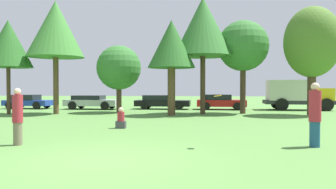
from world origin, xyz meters
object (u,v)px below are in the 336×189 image
Objects in this scene: bystander_sitting at (121,120)px; tree_4 at (203,27)px; tree_0 at (8,44)px; parked_car_blue at (27,101)px; person_thrower at (18,116)px; tree_5 at (243,46)px; delivery_truck_yellow at (296,94)px; parked_car_silver at (92,102)px; parked_car_black at (162,102)px; person_catcher at (315,114)px; tree_1 at (56,29)px; tree_3 at (171,45)px; frisbee at (218,96)px; parked_car_red at (220,102)px; tree_2 at (119,68)px; tree_6 at (312,43)px.

tree_4 is (3.84, 7.86, 5.51)m from bystander_sitting.
parked_car_blue is at bearing 106.83° from tree_0.
person_thrower is 16.04m from tree_5.
tree_5 is 1.19× the size of delivery_truck_yellow.
person_thrower is 13.70m from tree_0.
parked_car_black is (5.83, 0.54, -0.02)m from parked_car_silver.
person_catcher is 20.12m from parked_car_silver.
bystander_sitting is 0.23× the size of parked_car_blue.
tree_0 is at bearing 143.74° from bystander_sitting.
person_thrower is 0.23× the size of tree_1.
person_thrower is at bearing -126.03° from delivery_truck_yellow.
person_catcher reaches higher than person_thrower.
tree_0 is 11.07m from tree_3.
frisbee is 17.26m from parked_car_black.
person_catcher is at bearing -102.49° from delivery_truck_yellow.
tree_1 is 1.91× the size of parked_car_red.
tree_1 is (-12.93, 11.04, 4.75)m from person_catcher.
parked_car_blue is at bearing 163.00° from tree_4.
tree_3 is 7.95m from parked_car_red.
frisbee is 0.26× the size of bystander_sitting.
parked_car_black is (2.71, 3.93, -2.60)m from tree_2.
tree_2 reaches higher than delivery_truck_yellow.
person_catcher is at bearing -64.47° from tree_3.
person_thrower is at bearing 0.00° from person_catcher.
parked_car_silver is at bearing -55.55° from person_catcher.
bystander_sitting is at bearing -32.39° from person_catcher.
tree_1 is 10.09m from parked_car_black.
tree_6 is at bearing 39.46° from person_thrower.
parked_car_red is at bearing 5.44° from parked_car_silver.
tree_3 is (3.94, -2.14, 1.32)m from tree_2.
tree_1 is 8.80m from parked_car_blue.
tree_4 is 1.96× the size of parked_car_red.
tree_5 reaches higher than frisbee.
tree_5 reaches higher than parked_car_black.
parked_car_black is 1.16× the size of parked_car_red.
tree_6 is 22.73m from parked_car_blue.
bystander_sitting is (2.27, 4.33, -0.53)m from person_thrower.
person_catcher is 8.12× the size of frisbee.
person_catcher is 7.91m from bystander_sitting.
tree_4 reaches higher than frisbee.
tree_6 is (4.24, -1.01, 0.06)m from tree_5.
tree_3 is at bearing 67.12° from person_thrower.
parked_car_red is (-1.19, 4.04, -4.00)m from tree_5.
frisbee is at bearing -78.99° from tree_3.
tree_4 is (-2.99, 11.78, 4.90)m from person_catcher.
parked_car_black is at bearing -178.06° from delivery_truck_yellow.
tree_5 reaches higher than tree_3.
frisbee is 0.03× the size of tree_1.
tree_3 reaches higher than delivery_truck_yellow.
tree_2 is 1.20× the size of parked_car_red.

